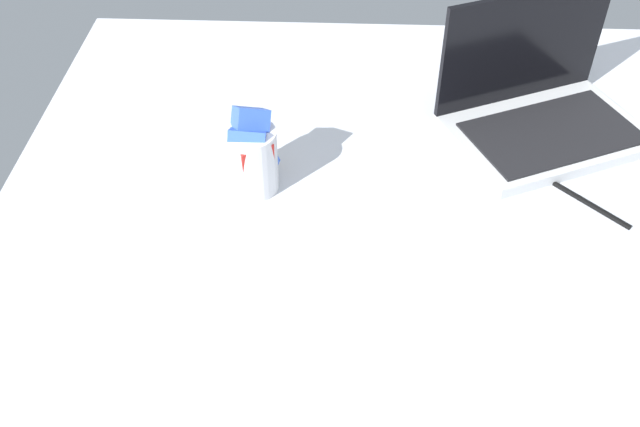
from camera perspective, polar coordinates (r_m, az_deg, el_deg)
The scene contains 4 objects.
bed_mattress at distance 121.57cm, azimuth 17.80°, elevation -6.06°, with size 180.00×140.00×18.00cm, color #B7BCC6.
laptop at distance 136.63cm, azimuth 16.81°, elevation 7.87°, with size 39.53×34.51×23.00cm.
snack_cup at distance 117.53cm, azimuth -5.43°, elevation 4.57°, with size 9.11×10.21×15.34cm.
charger_cable at distance 125.04cm, azimuth 19.88°, elevation 0.96°, with size 17.00×0.60×0.60cm, color black.
Camera 1 is at (-33.67, -77.52, 96.38)cm, focal length 40.99 mm.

